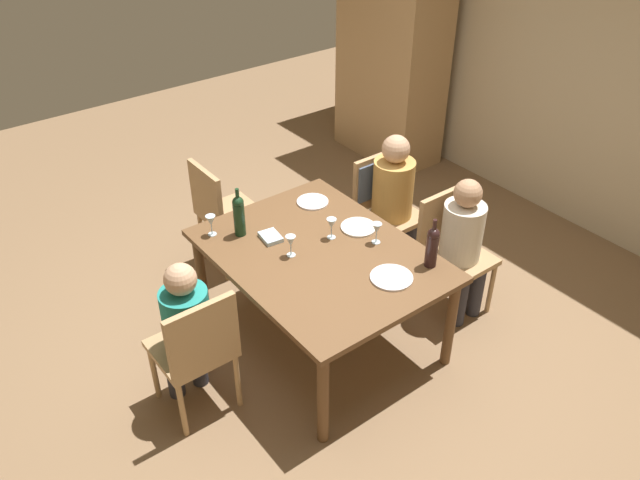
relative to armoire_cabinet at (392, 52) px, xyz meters
name	(u,v)px	position (x,y,z in m)	size (l,w,h in m)	color
ground_plane	(320,336)	(1.89, -2.35, -1.10)	(10.00, 10.00, 0.00)	#846647
rear_room_partition	(592,71)	(1.89, 0.45, 0.25)	(6.40, 0.12, 2.70)	beige
armoire_cabinet	(392,52)	(0.00, 0.00, 0.00)	(1.18, 0.62, 2.18)	tan
dining_table	(320,262)	(1.89, -2.35, -0.43)	(1.58, 1.20, 0.74)	brown
chair_far_left	(381,196)	(1.41, -1.37, -0.50)	(0.46, 0.44, 0.92)	tan
chair_far_right	(450,245)	(2.16, -1.37, -0.56)	(0.44, 0.44, 0.92)	tan
chair_near	(197,347)	(1.98, -3.33, -0.56)	(0.44, 0.44, 0.92)	tan
chair_left_end	(221,209)	(0.72, -2.44, -0.56)	(0.44, 0.44, 0.92)	tan
person_woman_host	(395,195)	(1.56, -1.37, -0.43)	(0.37, 0.32, 1.16)	#33333D
person_man_bearded	(464,240)	(2.27, -1.37, -0.46)	(0.34, 0.29, 1.10)	#33333D
person_man_guest	(186,325)	(1.86, -3.33, -0.47)	(0.32, 0.28, 1.08)	#33333D
wine_bottle_tall_green	(239,214)	(1.39, -2.65, -0.20)	(0.08, 0.08, 0.35)	#19381E
wine_bottle_dark_red	(432,246)	(2.42, -1.87, -0.21)	(0.08, 0.08, 0.34)	black
wine_glass_near_left	(291,242)	(1.80, -2.52, -0.25)	(0.07, 0.07, 0.15)	silver
wine_glass_centre	(377,229)	(2.02, -1.98, -0.25)	(0.07, 0.07, 0.15)	silver
wine_glass_near_right	(331,224)	(1.80, -2.18, -0.25)	(0.07, 0.07, 0.15)	silver
wine_glass_far	(211,221)	(1.28, -2.80, -0.25)	(0.07, 0.07, 0.15)	silver
dinner_plate_host	(313,202)	(1.36, -2.01, -0.35)	(0.23, 0.23, 0.01)	white
dinner_plate_guest_left	(358,227)	(1.82, -1.96, -0.35)	(0.25, 0.25, 0.01)	silver
dinner_plate_guest_right	(391,278)	(2.38, -2.16, -0.35)	(0.27, 0.27, 0.01)	white
folded_napkin	(271,237)	(1.56, -2.52, -0.34)	(0.16, 0.12, 0.03)	#ADC6D6
handbag	(270,234)	(0.72, -2.00, -0.99)	(0.28, 0.12, 0.22)	brown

